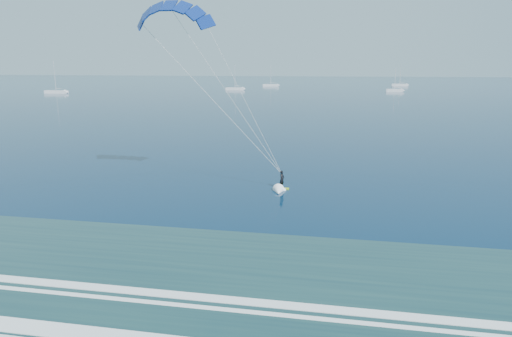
{
  "coord_description": "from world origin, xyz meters",
  "views": [
    {
      "loc": [
        6.94,
        -10.74,
        11.6
      ],
      "look_at": [
        0.21,
        25.49,
        3.16
      ],
      "focal_mm": 32.0,
      "sensor_mm": 36.0,
      "label": 1
    }
  ],
  "objects": [
    {
      "name": "kitesurfer_rig",
      "position": [
        -3.4,
        29.47,
        9.41
      ],
      "size": [
        15.21,
        4.91,
        18.04
      ],
      "color": "#9BC717",
      "rests_on": "ground"
    },
    {
      "name": "sailboat_0",
      "position": [
        -107.66,
        159.38,
        0.69
      ],
      "size": [
        9.52,
        2.4,
        12.83
      ],
      "color": "silver",
      "rests_on": "ground"
    },
    {
      "name": "sailboat_1",
      "position": [
        -41.28,
        195.95,
        0.68
      ],
      "size": [
        8.39,
        2.4,
        11.57
      ],
      "color": "silver",
      "rests_on": "ground"
    },
    {
      "name": "sailboat_2",
      "position": [
        -30.62,
        234.7,
        0.68
      ],
      "size": [
        8.32,
        2.4,
        11.27
      ],
      "color": "silver",
      "rests_on": "ground"
    },
    {
      "name": "sailboat_3",
      "position": [
        29.34,
        195.87,
        0.67
      ],
      "size": [
        7.0,
        2.4,
        9.95
      ],
      "color": "silver",
      "rests_on": "ground"
    },
    {
      "name": "sailboat_4",
      "position": [
        38.06,
        252.66,
        0.68
      ],
      "size": [
        8.48,
        2.4,
        11.56
      ],
      "color": "silver",
      "rests_on": "ground"
    }
  ]
}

